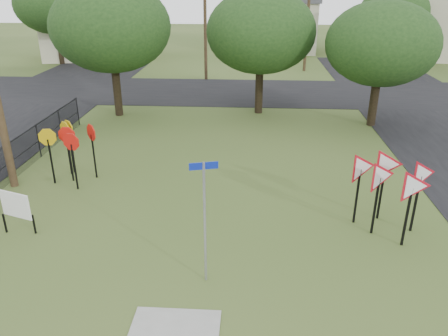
{
  "coord_description": "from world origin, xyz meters",
  "views": [
    {
      "loc": [
        1.58,
        -9.86,
        7.18
      ],
      "look_at": [
        0.75,
        3.0,
        1.6
      ],
      "focal_mm": 35.0,
      "sensor_mm": 36.0,
      "label": 1
    }
  ],
  "objects_px": {
    "stop_sign_cluster": "(69,139)",
    "info_board": "(16,206)",
    "street_name_sign": "(205,217)",
    "yield_sign_cluster": "(391,177)"
  },
  "relations": [
    {
      "from": "yield_sign_cluster",
      "to": "info_board",
      "type": "distance_m",
      "value": 11.25
    },
    {
      "from": "stop_sign_cluster",
      "to": "info_board",
      "type": "distance_m",
      "value": 4.02
    },
    {
      "from": "street_name_sign",
      "to": "info_board",
      "type": "distance_m",
      "value": 6.3
    },
    {
      "from": "street_name_sign",
      "to": "stop_sign_cluster",
      "type": "relative_size",
      "value": 1.5
    },
    {
      "from": "street_name_sign",
      "to": "yield_sign_cluster",
      "type": "relative_size",
      "value": 1.26
    },
    {
      "from": "street_name_sign",
      "to": "info_board",
      "type": "bearing_deg",
      "value": 162.13
    },
    {
      "from": "street_name_sign",
      "to": "stop_sign_cluster",
      "type": "height_order",
      "value": "street_name_sign"
    },
    {
      "from": "street_name_sign",
      "to": "stop_sign_cluster",
      "type": "distance_m",
      "value": 8.22
    },
    {
      "from": "stop_sign_cluster",
      "to": "yield_sign_cluster",
      "type": "height_order",
      "value": "yield_sign_cluster"
    },
    {
      "from": "stop_sign_cluster",
      "to": "yield_sign_cluster",
      "type": "relative_size",
      "value": 0.84
    }
  ]
}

